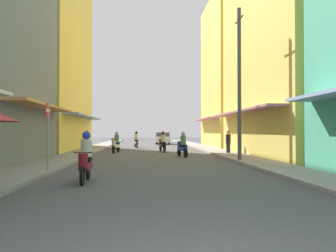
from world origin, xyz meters
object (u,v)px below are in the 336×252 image
Objects in this scene: motorbike_orange at (114,143)px; utility_pole at (239,83)px; motorbike_blue at (182,146)px; street_sign_no_entry at (48,128)px; motorbike_maroon at (86,159)px; motorbike_white at (116,143)px; pedestrian_far at (228,142)px; motorbike_silver at (136,140)px; parked_car at (163,138)px; motorbike_black at (163,143)px; pedestrian_crossing at (87,139)px.

motorbike_orange is 0.22× the size of utility_pole.
motorbike_blue is 0.67× the size of street_sign_no_entry.
street_sign_no_entry is (-1.76, 2.11, 1.01)m from motorbike_maroon.
pedestrian_far is at bearing -16.59° from motorbike_white.
motorbike_silver and motorbike_maroon have the same top height.
motorbike_white is 16.93m from parked_car.
motorbike_orange is 1.06× the size of pedestrian_far.
motorbike_orange is 6.31m from motorbike_black.
utility_pole reaches higher than motorbike_orange.
pedestrian_crossing is at bearing 176.64° from motorbike_orange.
pedestrian_far is (4.32, -3.01, 0.11)m from motorbike_black.
motorbike_maroon is at bearing -80.60° from pedestrian_crossing.
motorbike_maroon is at bearing -102.47° from motorbike_black.
street_sign_no_entry is (-1.54, -11.91, 1.01)m from motorbike_white.
motorbike_black and motorbike_silver have the same top height.
motorbike_maroon is 0.43× the size of parked_car.
motorbike_maroon is 30.64m from parked_car.
motorbike_white is 1.09× the size of pedestrian_far.
motorbike_black reaches higher than motorbike_orange.
pedestrian_crossing reaches higher than motorbike_white.
pedestrian_far is at bearing -55.68° from motorbike_silver.
motorbike_black is 0.99× the size of motorbike_maroon.
pedestrian_crossing reaches higher than motorbike_orange.
pedestrian_crossing is at bearing 99.40° from motorbike_maroon.
street_sign_no_entry is at bearing -134.23° from pedestrian_far.
motorbike_white is 11.02m from utility_pole.
pedestrian_far is at bearing -34.87° from motorbike_black.
motorbike_black and motorbike_maroon have the same top height.
parked_car is at bearing 78.01° from street_sign_no_entry.
motorbike_black is 1.09× the size of pedestrian_far.
motorbike_black is 5.27m from pedestrian_far.
motorbike_blue and motorbike_silver have the same top height.
motorbike_silver is 0.42× the size of parked_car.
motorbike_black is (3.47, 0.69, 0.00)m from motorbike_white.
motorbike_orange is 1.02× the size of pedestrian_crossing.
motorbike_silver is at bearing 87.07° from motorbike_maroon.
motorbike_white is at bearing -100.30° from motorbike_silver.
motorbike_orange is 19.55m from motorbike_maroon.
motorbike_white is 12.05m from street_sign_no_entry.
motorbike_silver is 21.23m from motorbike_maroon.
motorbike_white is at bearing 90.90° from motorbike_maroon.
motorbike_blue is 12.41m from pedestrian_crossing.
utility_pole is (7.52, -13.40, 3.54)m from motorbike_orange.
utility_pole reaches higher than pedestrian_far.
pedestrian_crossing is 1.03× the size of pedestrian_far.
motorbike_maroon is (-4.18, -9.74, 0.00)m from motorbike_blue.
motorbike_maroon is at bearing -137.59° from utility_pole.
street_sign_no_entry reaches higher than parked_car.
utility_pole is (6.92, -7.89, 3.34)m from motorbike_white.
motorbike_black is at bearing 145.13° from pedestrian_far.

